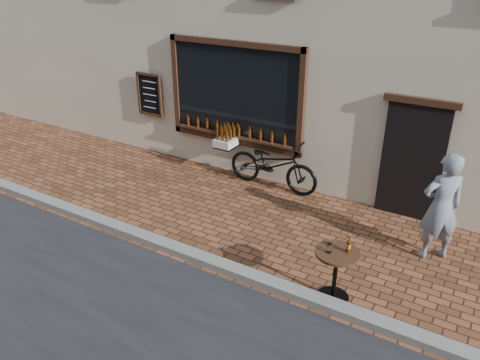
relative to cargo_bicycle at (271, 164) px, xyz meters
The scene contains 5 objects.
ground 3.36m from the cargo_bicycle, 75.10° to the right, with size 90.00×90.00×0.00m, color #4D2C19.
kerb 3.16m from the cargo_bicycle, 74.16° to the right, with size 90.00×0.25×0.12m, color slate.
cargo_bicycle is the anchor object (origin of this frame).
bistro_table 3.70m from the cargo_bicycle, 48.17° to the right, with size 0.63×0.63×1.09m.
pedestrian 3.63m from the cargo_bicycle, 14.55° to the right, with size 0.68×0.44×1.85m, color slate.
Camera 1 is at (3.23, -4.91, 4.54)m, focal length 35.00 mm.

